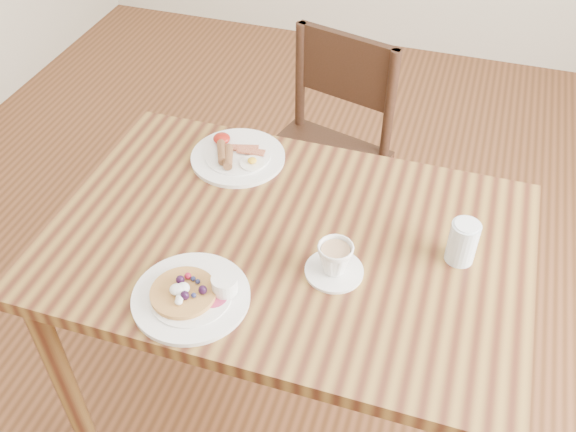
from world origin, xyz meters
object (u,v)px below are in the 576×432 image
Objects in this scene: breakfast_plate at (236,156)px; teacup_saucer at (335,261)px; water_glass at (463,242)px; dining_table at (288,263)px; pancake_plate at (193,294)px; chair_far at (324,150)px.

breakfast_plate is 0.51m from teacup_saucer.
water_glass is at bearing 26.01° from teacup_saucer.
dining_table is 4.44× the size of breakfast_plate.
dining_table is at bearing -172.67° from water_glass.
breakfast_plate is at bearing 132.59° from dining_table.
pancake_plate is 1.93× the size of teacup_saucer.
teacup_saucer reaches higher than breakfast_plate.
water_glass reaches higher than pancake_plate.
teacup_saucer reaches higher than pancake_plate.
breakfast_plate is at bearing 162.59° from water_glass.
dining_table is 10.78× the size of water_glass.
chair_far is at bearing 106.40° from teacup_saucer.
dining_table is 0.32m from pancake_plate.
chair_far is at bearing 97.42° from dining_table.
water_glass is at bearing 29.01° from pancake_plate.
pancake_plate is (-0.05, -0.97, 0.27)m from chair_far.
chair_far is 0.88m from teacup_saucer.
teacup_saucer is at bearing -153.99° from water_glass.
dining_table is 4.44× the size of pancake_plate.
breakfast_plate is at bearing 100.33° from pancake_plate.
dining_table is 0.21m from teacup_saucer.
pancake_plate is at bearing -79.67° from breakfast_plate.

